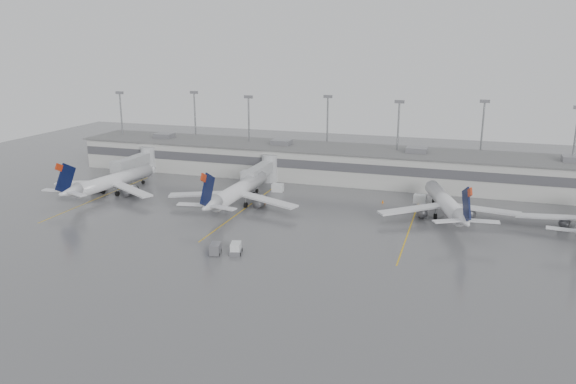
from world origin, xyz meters
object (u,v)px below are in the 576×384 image
(jet_mid_left, at_px, (237,191))
(jet_mid_right, at_px, (447,203))
(baggage_tug, at_px, (236,249))
(jet_far_left, at_px, (111,181))

(jet_mid_left, distance_m, jet_mid_right, 43.82)
(jet_mid_right, relative_size, baggage_tug, 9.24)
(jet_mid_left, bearing_deg, jet_mid_right, 7.50)
(jet_far_left, xyz_separation_m, baggage_tug, (42.46, -25.97, -2.45))
(jet_mid_left, bearing_deg, baggage_tug, -66.40)
(jet_far_left, height_order, baggage_tug, jet_far_left)
(jet_mid_right, height_order, baggage_tug, jet_mid_right)
(jet_far_left, bearing_deg, baggage_tug, -22.91)
(jet_mid_left, xyz_separation_m, jet_mid_right, (43.54, 4.92, -0.15))
(jet_mid_right, bearing_deg, baggage_tug, -153.17)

